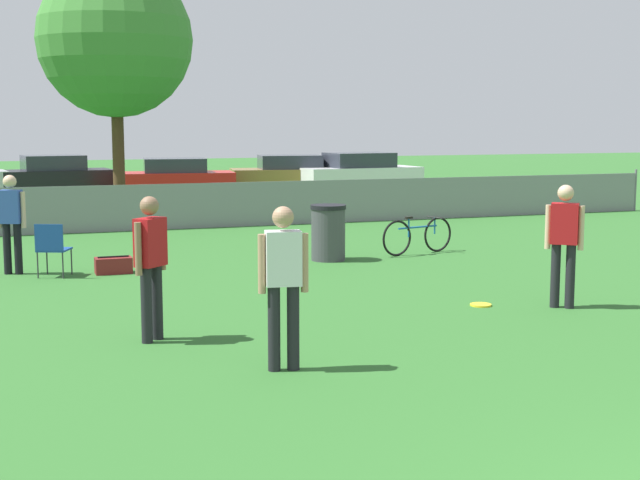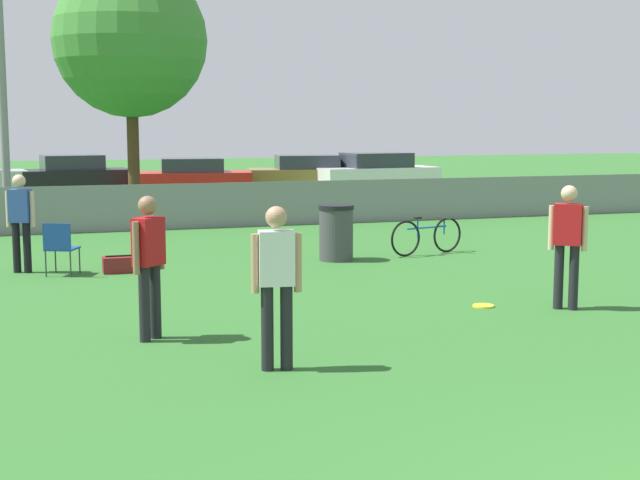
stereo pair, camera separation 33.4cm
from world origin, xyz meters
The scene contains 15 objects.
fence_backline centered at (0.00, 18.00, 0.55)m, with size 25.52×0.07×1.21m.
tree_near_pole centered at (-1.73, 21.11, 4.72)m, with size 4.09×4.09×6.78m.
player_thrower_red centered at (2.53, 6.97, 0.99)m, with size 0.43×0.40×1.71m.
player_defender_red centered at (-3.14, 6.99, 0.99)m, with size 0.42×0.41×1.71m.
player_receiver_white centered at (-2.06, 5.28, 0.99)m, with size 0.52×0.28×1.71m.
spectator_in_blue centered at (-4.61, 12.50, 0.97)m, with size 0.47×0.34×1.69m.
frisbee_disc centered at (1.54, 7.47, 0.01)m, with size 0.30×0.30×0.03m.
folding_chair_sideline centered at (-3.99, 11.95, 0.52)m, with size 0.62×0.62×0.90m.
bicycle_sideline centered at (2.90, 12.29, 0.36)m, with size 1.70×0.57×0.75m.
trash_bin centered at (0.97, 12.13, 0.52)m, with size 0.67×0.67×1.04m.
gear_bag_sideline centered at (-3.00, 12.00, 0.14)m, with size 0.61×0.34×0.30m.
parked_car_dark centered at (-2.94, 29.86, 0.68)m, with size 4.19×2.28×1.41m.
parked_car_red centered at (1.03, 27.81, 0.64)m, with size 4.27×2.30×1.32m.
parked_car_tan centered at (5.44, 28.35, 0.66)m, with size 4.55×2.40×1.36m.
parked_car_white centered at (7.83, 27.35, 0.71)m, with size 4.65×2.18×1.46m.
Camera 2 is at (-4.44, -3.44, 2.56)m, focal length 50.00 mm.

